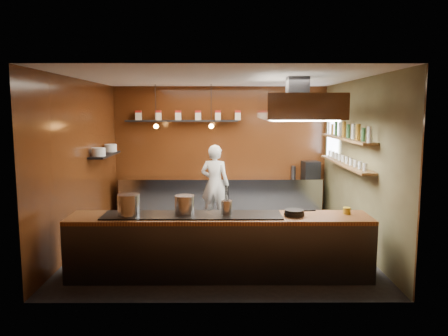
{
  "coord_description": "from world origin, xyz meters",
  "views": [
    {
      "loc": [
        0.04,
        -7.81,
        2.44
      ],
      "look_at": [
        0.07,
        0.4,
        1.36
      ],
      "focal_mm": 35.0,
      "sensor_mm": 36.0,
      "label": 1
    }
  ],
  "objects_px": {
    "stockpot_small": "(185,205)",
    "chef": "(215,184)",
    "extractor_hood": "(297,107)",
    "stockpot_large": "(129,205)",
    "espresso_machine": "(311,169)"
  },
  "relations": [
    {
      "from": "stockpot_small",
      "to": "chef",
      "type": "relative_size",
      "value": 0.17
    },
    {
      "from": "extractor_hood",
      "to": "stockpot_small",
      "type": "bearing_deg",
      "value": -147.79
    },
    {
      "from": "extractor_hood",
      "to": "stockpot_large",
      "type": "bearing_deg",
      "value": -154.11
    },
    {
      "from": "stockpot_small",
      "to": "extractor_hood",
      "type": "bearing_deg",
      "value": 32.21
    },
    {
      "from": "stockpot_small",
      "to": "chef",
      "type": "distance_m",
      "value": 3.05
    },
    {
      "from": "espresso_machine",
      "to": "stockpot_large",
      "type": "bearing_deg",
      "value": -139.85
    },
    {
      "from": "chef",
      "to": "espresso_machine",
      "type": "bearing_deg",
      "value": -144.24
    },
    {
      "from": "espresso_machine",
      "to": "chef",
      "type": "height_order",
      "value": "chef"
    },
    {
      "from": "stockpot_small",
      "to": "chef",
      "type": "height_order",
      "value": "chef"
    },
    {
      "from": "stockpot_small",
      "to": "stockpot_large",
      "type": "bearing_deg",
      "value": -171.25
    },
    {
      "from": "stockpot_large",
      "to": "chef",
      "type": "bearing_deg",
      "value": 69.32
    },
    {
      "from": "extractor_hood",
      "to": "espresso_machine",
      "type": "bearing_deg",
      "value": 73.17
    },
    {
      "from": "stockpot_small",
      "to": "espresso_machine",
      "type": "xyz_separation_m",
      "value": [
        2.61,
        3.79,
        0.01
      ]
    },
    {
      "from": "stockpot_small",
      "to": "espresso_machine",
      "type": "height_order",
      "value": "espresso_machine"
    },
    {
      "from": "extractor_hood",
      "to": "stockpot_small",
      "type": "relative_size",
      "value": 6.98
    }
  ]
}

